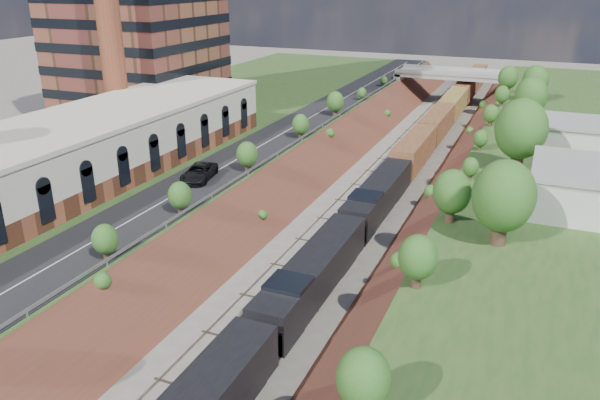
# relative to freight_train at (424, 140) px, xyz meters

# --- Properties ---
(platform_left) EXTENTS (44.00, 180.00, 5.00)m
(platform_left) POSITION_rel_freight_train_xyz_m (-35.60, -19.61, -0.24)
(platform_left) COLOR #2B4F20
(platform_left) RESTS_ON ground
(embankment_left) EXTENTS (10.00, 180.00, 10.00)m
(embankment_left) POSITION_rel_freight_train_xyz_m (-13.60, -19.61, -2.74)
(embankment_left) COLOR brown
(embankment_left) RESTS_ON ground
(embankment_right) EXTENTS (10.00, 180.00, 10.00)m
(embankment_right) POSITION_rel_freight_train_xyz_m (8.40, -19.61, -2.74)
(embankment_right) COLOR brown
(embankment_right) RESTS_ON ground
(rail_left_track) EXTENTS (1.58, 180.00, 0.18)m
(rail_left_track) POSITION_rel_freight_train_xyz_m (-5.20, -19.61, -2.65)
(rail_left_track) COLOR gray
(rail_left_track) RESTS_ON ground
(rail_right_track) EXTENTS (1.58, 180.00, 0.18)m
(rail_right_track) POSITION_rel_freight_train_xyz_m (0.00, -19.61, -2.65)
(rail_right_track) COLOR gray
(rail_right_track) RESTS_ON ground
(road) EXTENTS (8.00, 180.00, 0.10)m
(road) POSITION_rel_freight_train_xyz_m (-18.10, -19.61, 2.31)
(road) COLOR black
(road) RESTS_ON platform_left
(guardrail) EXTENTS (0.10, 171.00, 0.70)m
(guardrail) POSITION_rel_freight_train_xyz_m (-14.00, -19.81, 2.81)
(guardrail) COLOR #99999E
(guardrail) RESTS_ON platform_left
(commercial_building) EXTENTS (14.30, 62.30, 7.00)m
(commercial_building) POSITION_rel_freight_train_xyz_m (-30.60, -41.61, 5.76)
(commercial_building) COLOR brown
(commercial_building) RESTS_ON platform_left
(overpass) EXTENTS (24.50, 8.30, 7.40)m
(overpass) POSITION_rel_freight_train_xyz_m (-2.60, 42.39, 2.17)
(overpass) COLOR gray
(overpass) RESTS_ON ground
(white_building_near) EXTENTS (9.00, 12.00, 4.00)m
(white_building_near) POSITION_rel_freight_train_xyz_m (20.90, -27.61, 4.26)
(white_building_near) COLOR silver
(white_building_near) RESTS_ON platform_right
(white_building_far) EXTENTS (8.00, 10.00, 3.60)m
(white_building_far) POSITION_rel_freight_train_xyz_m (20.40, -5.61, 4.06)
(white_building_far) COLOR silver
(white_building_far) RESTS_ON platform_right
(tree_right_large) EXTENTS (5.25, 5.25, 7.61)m
(tree_right_large) POSITION_rel_freight_train_xyz_m (14.40, -39.61, 6.64)
(tree_right_large) COLOR #473323
(tree_right_large) RESTS_ON platform_right
(tree_left_crest) EXTENTS (2.45, 2.45, 3.55)m
(tree_left_crest) POSITION_rel_freight_train_xyz_m (-14.40, -59.61, 4.30)
(tree_left_crest) COLOR #473323
(tree_left_crest) RESTS_ON platform_left
(freight_train) EXTENTS (3.29, 149.44, 4.85)m
(freight_train) POSITION_rel_freight_train_xyz_m (0.00, 0.00, 0.00)
(freight_train) COLOR black
(freight_train) RESTS_ON ground
(suv) EXTENTS (4.15, 6.69, 1.73)m
(suv) POSITION_rel_freight_train_xyz_m (-18.32, -35.36, 3.22)
(suv) COLOR black
(suv) RESTS_ON road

